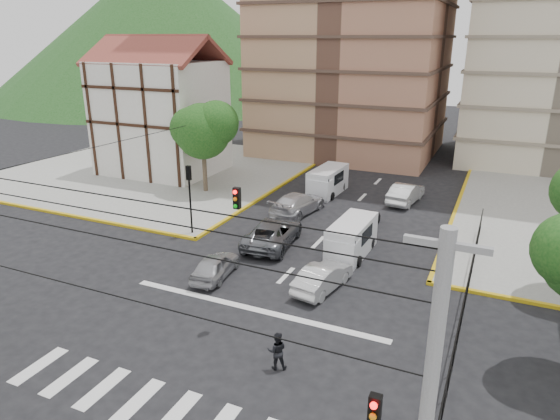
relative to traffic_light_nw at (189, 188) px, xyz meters
The scene contains 19 objects.
ground 11.46m from the traffic_light_nw, 45.00° to the right, with size 160.00×160.00×0.00m, color black.
sidewalk_nw 17.52m from the traffic_light_nw, 135.00° to the left, with size 26.00×26.00×0.15m, color gray.
crosswalk_stripes 16.15m from the traffic_light_nw, 60.52° to the right, with size 12.00×2.40×0.01m, color silver.
stop_line 10.68m from the traffic_light_nw, 40.24° to the right, with size 13.00×0.40×0.01m, color silver.
tudor_building 16.70m from the traffic_light_nw, 132.55° to the left, with size 10.80×8.05×12.23m.
distant_hill 78.84m from the traffic_light_nw, 127.19° to the left, with size 70.00×70.00×28.00m, color #194717.
park_fence 17.40m from the traffic_light_nw, 11.11° to the right, with size 0.10×22.50×1.66m, color black, non-canonical shape.
tree_tudor 9.42m from the traffic_light_nw, 116.53° to the left, with size 5.39×4.40×7.43m.
traffic_light_nw is the anchor object (origin of this frame).
traffic_light_hanging 12.86m from the traffic_light_nw, 51.58° to the right, with size 18.00×9.12×0.92m.
van_right_lane 10.42m from the traffic_light_nw, ahead, with size 1.94×4.58×2.04m.
van_left_lane 12.90m from the traffic_light_nw, 67.10° to the left, with size 2.08×4.78×2.12m.
car_silver_front_left 6.78m from the traffic_light_nw, 44.90° to the right, with size 1.52×3.77×1.29m, color #A4A4A8.
car_white_front_right 10.93m from the traffic_light_nw, 18.74° to the right, with size 1.41×4.06×1.34m, color silver.
car_grey_mid_left 5.92m from the traffic_light_nw, ahead, with size 2.55×5.52×1.53m, color slate.
car_silver_rear_left 8.36m from the traffic_light_nw, 55.03° to the left, with size 2.13×5.24×1.52m, color silver.
car_darkgrey_mid_right 11.56m from the traffic_light_nw, 31.26° to the left, with size 1.47×3.65×1.24m, color #29292C.
car_white_rear_right 16.73m from the traffic_light_nw, 47.74° to the left, with size 1.62×4.65×1.53m, color white.
pedestrian_crosswalk 14.87m from the traffic_light_nw, 43.48° to the right, with size 0.75×0.58×1.54m, color black.
Camera 1 is at (9.61, -16.90, 12.05)m, focal length 32.00 mm.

